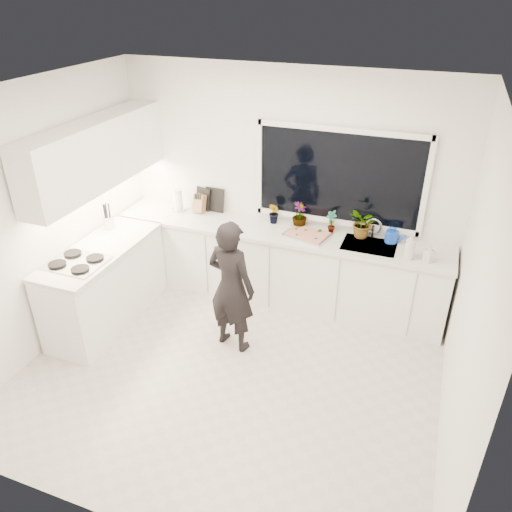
% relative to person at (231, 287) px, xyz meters
% --- Properties ---
extents(floor, '(4.00, 3.50, 0.02)m').
position_rel_person_xyz_m(floor, '(0.15, -0.41, -0.74)').
color(floor, beige).
rests_on(floor, ground).
extents(wall_back, '(4.00, 0.02, 2.70)m').
position_rel_person_xyz_m(wall_back, '(0.15, 1.35, 0.62)').
color(wall_back, white).
rests_on(wall_back, ground).
extents(wall_left, '(0.02, 3.50, 2.70)m').
position_rel_person_xyz_m(wall_left, '(-1.86, -0.41, 0.62)').
color(wall_left, white).
rests_on(wall_left, ground).
extents(wall_right, '(0.02, 3.50, 2.70)m').
position_rel_person_xyz_m(wall_right, '(2.16, -0.41, 0.62)').
color(wall_right, white).
rests_on(wall_right, ground).
extents(ceiling, '(4.00, 3.50, 0.02)m').
position_rel_person_xyz_m(ceiling, '(0.15, -0.41, 1.98)').
color(ceiling, white).
rests_on(ceiling, wall_back).
extents(window, '(1.80, 0.02, 1.00)m').
position_rel_person_xyz_m(window, '(0.75, 1.31, 0.82)').
color(window, black).
rests_on(window, wall_back).
extents(base_cabinets_back, '(3.92, 0.58, 0.88)m').
position_rel_person_xyz_m(base_cabinets_back, '(0.15, 1.04, -0.29)').
color(base_cabinets_back, white).
rests_on(base_cabinets_back, floor).
extents(base_cabinets_left, '(0.58, 1.60, 0.88)m').
position_rel_person_xyz_m(base_cabinets_left, '(-1.52, -0.06, -0.29)').
color(base_cabinets_left, white).
rests_on(base_cabinets_left, floor).
extents(countertop_back, '(3.94, 0.62, 0.04)m').
position_rel_person_xyz_m(countertop_back, '(0.15, 1.03, 0.17)').
color(countertop_back, silver).
rests_on(countertop_back, base_cabinets_back).
extents(countertop_left, '(0.62, 1.60, 0.04)m').
position_rel_person_xyz_m(countertop_left, '(-1.52, -0.06, 0.17)').
color(countertop_left, silver).
rests_on(countertop_left, base_cabinets_left).
extents(upper_cabinets, '(0.34, 2.10, 0.70)m').
position_rel_person_xyz_m(upper_cabinets, '(-1.64, 0.29, 1.12)').
color(upper_cabinets, white).
rests_on(upper_cabinets, wall_left).
extents(sink, '(0.58, 0.42, 0.14)m').
position_rel_person_xyz_m(sink, '(1.20, 1.04, 0.14)').
color(sink, silver).
rests_on(sink, countertop_back).
extents(faucet, '(0.03, 0.03, 0.22)m').
position_rel_person_xyz_m(faucet, '(1.20, 1.24, 0.30)').
color(faucet, silver).
rests_on(faucet, countertop_back).
extents(stovetop, '(0.56, 0.48, 0.03)m').
position_rel_person_xyz_m(stovetop, '(-1.54, -0.41, 0.20)').
color(stovetop, black).
rests_on(stovetop, countertop_left).
extents(person, '(0.59, 0.45, 1.46)m').
position_rel_person_xyz_m(person, '(0.00, 0.00, 0.00)').
color(person, black).
rests_on(person, floor).
extents(pizza_tray, '(0.55, 0.45, 0.03)m').
position_rel_person_xyz_m(pizza_tray, '(0.51, 1.01, 0.20)').
color(pizza_tray, '#B0B1B5').
rests_on(pizza_tray, countertop_back).
extents(pizza, '(0.50, 0.40, 0.01)m').
position_rel_person_xyz_m(pizza, '(0.51, 1.01, 0.22)').
color(pizza, '#B93D18').
rests_on(pizza, pizza_tray).
extents(watering_can, '(0.15, 0.15, 0.13)m').
position_rel_person_xyz_m(watering_can, '(1.41, 1.20, 0.25)').
color(watering_can, blue).
rests_on(watering_can, countertop_back).
extents(paper_towel_roll, '(0.12, 0.12, 0.26)m').
position_rel_person_xyz_m(paper_towel_roll, '(-1.19, 1.14, 0.32)').
color(paper_towel_roll, white).
rests_on(paper_towel_roll, countertop_back).
extents(knife_block, '(0.14, 0.12, 0.22)m').
position_rel_person_xyz_m(knife_block, '(-0.92, 1.18, 0.30)').
color(knife_block, brown).
rests_on(knife_block, countertop_back).
extents(utensil_crock, '(0.13, 0.13, 0.16)m').
position_rel_person_xyz_m(utensil_crock, '(-1.70, 0.39, 0.27)').
color(utensil_crock, silver).
rests_on(utensil_crock, countertop_left).
extents(picture_frame_large, '(0.22, 0.08, 0.28)m').
position_rel_person_xyz_m(picture_frame_large, '(-0.92, 1.28, 0.33)').
color(picture_frame_large, black).
rests_on(picture_frame_large, countertop_back).
extents(picture_frame_small, '(0.25, 0.03, 0.30)m').
position_rel_person_xyz_m(picture_frame_small, '(-0.76, 1.28, 0.34)').
color(picture_frame_small, black).
rests_on(picture_frame_small, countertop_back).
extents(herb_plants, '(1.33, 0.40, 0.34)m').
position_rel_person_xyz_m(herb_plants, '(0.81, 1.20, 0.35)').
color(herb_plants, '#26662D').
rests_on(herb_plants, countertop_back).
extents(soap_bottles, '(0.34, 0.16, 0.30)m').
position_rel_person_xyz_m(soap_bottles, '(1.68, 0.89, 0.32)').
color(soap_bottles, '#D8BF66').
rests_on(soap_bottles, countertop_back).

